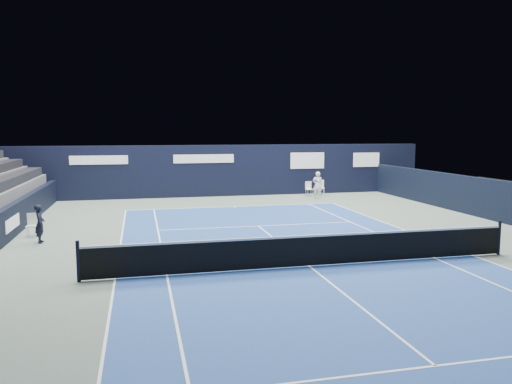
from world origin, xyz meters
TOP-DOWN VIEW (x-y plane):
  - ground at (0.00, 2.00)m, footprint 48.00×48.00m
  - court_surface at (0.00, 0.00)m, footprint 10.97×23.77m
  - enclosure_wall_right at (10.50, 6.00)m, footprint 0.30×22.00m
  - folding_chair_back_a at (5.29, 15.29)m, footprint 0.40×0.43m
  - folding_chair_back_b at (6.15, 15.49)m, footprint 0.49×0.48m
  - line_judge_chair at (-8.76, 6.44)m, footprint 0.39×0.38m
  - line_judge at (-8.25, 5.17)m, footprint 0.37×0.52m
  - court_markings at (0.00, 0.00)m, footprint 11.03×23.83m
  - tennis_net at (0.00, 0.00)m, footprint 12.90×0.10m
  - back_sponsor_wall at (0.01, 16.50)m, footprint 26.00×0.63m
  - side_barrier_left at (-9.50, 5.97)m, footprint 0.33×22.00m
  - tennis_player at (5.37, 13.95)m, footprint 0.68×0.90m

SIDE VIEW (x-z plane):
  - ground at x=0.00m, z-range 0.00..0.00m
  - court_surface at x=0.00m, z-range 0.00..0.01m
  - court_markings at x=0.00m, z-range 0.01..0.01m
  - line_judge_chair at x=-8.76m, z-range 0.06..0.93m
  - tennis_net at x=0.00m, z-range -0.04..1.06m
  - folding_chair_back_b at x=6.15m, z-range 0.06..1.00m
  - folding_chair_back_a at x=5.29m, z-range 0.15..1.03m
  - side_barrier_left at x=-9.50m, z-range 0.00..1.20m
  - line_judge at x=-8.25m, z-range 0.00..1.37m
  - tennis_player at x=5.37m, z-range 0.00..1.59m
  - enclosure_wall_right at x=10.50m, z-range 0.00..1.80m
  - back_sponsor_wall at x=0.01m, z-range 0.00..3.10m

